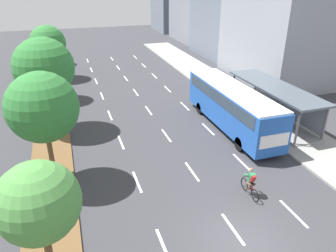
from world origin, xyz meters
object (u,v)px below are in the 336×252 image
object	(u,v)px
median_tree_third	(44,68)
median_tree_fourth	(43,57)
bus	(232,104)
median_tree_nearest	(38,203)
cyclist	(250,183)
median_tree_farthest	(47,38)
median_tree_second	(42,108)
median_tree_fifth	(48,43)
bus_shelter	(276,99)

from	to	relation	value
median_tree_third	median_tree_fourth	xyz separation A→B (m)	(-0.39, 7.25, -0.80)
bus	median_tree_nearest	distance (m)	17.17
cyclist	median_tree_farthest	size ratio (longest dim) A/B	0.37
bus	median_tree_second	distance (m)	13.99
median_tree_fourth	median_tree_farthest	distance (m)	14.51
median_tree_second	median_tree_third	size ratio (longest dim) A/B	0.92
median_tree_nearest	median_tree_second	size ratio (longest dim) A/B	0.82
median_tree_fourth	median_tree_fifth	bearing A→B (deg)	87.28
median_tree_fifth	median_tree_farthest	size ratio (longest dim) A/B	1.23
median_tree_second	median_tree_fifth	distance (m)	21.75
median_tree_nearest	median_tree_third	size ratio (longest dim) A/B	0.75
median_tree_third	median_tree_fifth	size ratio (longest dim) A/B	1.18
median_tree_second	median_tree_fourth	size ratio (longest dim) A/B	1.11
cyclist	bus	bearing A→B (deg)	68.91
median_tree_nearest	median_tree_third	xyz separation A→B (m)	(0.02, 14.50, 1.07)
cyclist	median_tree_fourth	world-z (taller)	median_tree_fourth
bus_shelter	bus	size ratio (longest dim) A/B	0.88
median_tree_second	median_tree_fifth	xyz separation A→B (m)	(-0.09, 21.74, -0.54)
median_tree_second	cyclist	bearing A→B (deg)	-24.96
median_tree_third	median_tree_fifth	bearing A→B (deg)	90.19
median_tree_nearest	median_tree_fifth	bearing A→B (deg)	90.06
bus_shelter	median_tree_fourth	xyz separation A→B (m)	(-18.04, 10.90, 2.36)
cyclist	median_tree_fourth	bearing A→B (deg)	118.95
bus_shelter	median_tree_fifth	size ratio (longest dim) A/B	1.65
median_tree_nearest	median_tree_fifth	xyz separation A→B (m)	(-0.03, 28.99, 0.21)
median_tree_farthest	median_tree_fifth	bearing A→B (deg)	-87.74
median_tree_third	cyclist	bearing A→B (deg)	-49.49
median_tree_fourth	median_tree_farthest	bearing A→B (deg)	89.77
bus	median_tree_nearest	xyz separation A→B (m)	(-13.39, -10.58, 1.89)
bus_shelter	cyclist	distance (m)	11.20
bus	median_tree_farthest	distance (m)	29.13
bus_shelter	median_tree_fifth	bearing A→B (deg)	134.28
median_tree_farthest	median_tree_fourth	bearing A→B (deg)	-90.23
bus	median_tree_nearest	size ratio (longest dim) A/B	2.11
median_tree_third	median_tree_farthest	size ratio (longest dim) A/B	1.45
cyclist	median_tree_nearest	bearing A→B (deg)	-166.35
cyclist	median_tree_nearest	distance (m)	11.04
median_tree_third	median_tree_fourth	distance (m)	7.30
bus	median_tree_third	distance (m)	14.24
median_tree_second	median_tree_fifth	bearing A→B (deg)	90.25
bus	median_tree_fifth	distance (m)	22.88
bus_shelter	median_tree_second	distance (m)	18.19
bus_shelter	median_tree_farthest	size ratio (longest dim) A/B	2.03
median_tree_nearest	median_tree_second	distance (m)	7.29
cyclist	median_tree_nearest	xyz separation A→B (m)	(-10.28, -2.50, 3.16)
median_tree_second	bus_shelter	bearing A→B (deg)	11.54
median_tree_nearest	median_tree_second	xyz separation A→B (m)	(0.07, 7.25, 0.75)
bus_shelter	median_tree_third	distance (m)	18.30
bus_shelter	median_tree_third	bearing A→B (deg)	168.30
bus	cyclist	xyz separation A→B (m)	(-3.12, -8.09, -1.28)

